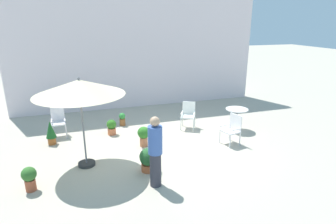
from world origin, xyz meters
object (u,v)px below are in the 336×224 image
at_px(patio_chair_2, 188,113).
at_px(potted_plant_3, 122,119).
at_px(patio_chair_0, 233,128).
at_px(patio_umbrella_0, 79,88).
at_px(cafe_table_0, 237,115).
at_px(potted_plant_5, 29,177).
at_px(standing_person, 155,151).
at_px(potted_plant_1, 51,132).
at_px(potted_plant_4, 111,127).
at_px(potted_plant_0, 148,159).
at_px(potted_plant_2, 144,135).
at_px(patio_chair_1, 58,120).

height_order(patio_chair_2, potted_plant_3, patio_chair_2).
xyz_separation_m(patio_chair_2, potted_plant_3, (-2.17, 0.92, -0.28)).
bearing_deg(potted_plant_3, patio_chair_0, -41.23).
height_order(patio_umbrella_0, potted_plant_3, patio_umbrella_0).
relative_size(cafe_table_0, potted_plant_5, 1.32).
relative_size(patio_chair_0, standing_person, 0.55).
distance_m(patio_umbrella_0, patio_chair_2, 4.23).
bearing_deg(patio_umbrella_0, potted_plant_5, -146.42).
relative_size(potted_plant_5, standing_person, 0.34).
xyz_separation_m(patio_umbrella_0, potted_plant_1, (-0.94, 1.69, -1.66)).
xyz_separation_m(patio_chair_0, patio_chair_2, (-0.78, 1.66, 0.01)).
distance_m(patio_chair_0, potted_plant_5, 5.63).
xyz_separation_m(cafe_table_0, potted_plant_5, (-6.26, -1.86, -0.20)).
bearing_deg(potted_plant_4, potted_plant_5, -127.77).
distance_m(potted_plant_0, potted_plant_3, 3.43).
height_order(potted_plant_3, potted_plant_5, potted_plant_5).
xyz_separation_m(patio_umbrella_0, potted_plant_2, (1.70, 0.71, -1.71)).
bearing_deg(potted_plant_0, potted_plant_1, 134.52).
xyz_separation_m(potted_plant_2, potted_plant_4, (-0.80, 1.22, -0.09)).
relative_size(patio_chair_2, potted_plant_3, 1.96).
relative_size(patio_chair_1, potted_plant_3, 2.08).
height_order(patio_umbrella_0, patio_chair_0, patio_umbrella_0).
height_order(patio_chair_2, potted_plant_1, patio_chair_2).
bearing_deg(standing_person, potted_plant_4, 99.67).
bearing_deg(patio_chair_1, standing_person, -59.79).
bearing_deg(patio_chair_0, potted_plant_3, 138.77).
distance_m(patio_chair_0, potted_plant_0, 2.97).
xyz_separation_m(patio_chair_2, potted_plant_1, (-4.49, -0.04, -0.12)).
bearing_deg(patio_umbrella_0, potted_plant_0, -27.52).
height_order(cafe_table_0, patio_chair_1, patio_chair_1).
xyz_separation_m(patio_umbrella_0, cafe_table_0, (5.03, 1.04, -1.54)).
distance_m(potted_plant_1, potted_plant_2, 2.82).
xyz_separation_m(patio_chair_0, patio_chair_1, (-5.07, 2.27, 0.03)).
bearing_deg(potted_plant_5, cafe_table_0, 16.51).
distance_m(potted_plant_5, standing_person, 2.83).
xyz_separation_m(patio_umbrella_0, patio_chair_1, (-0.75, 2.35, -1.52)).
bearing_deg(potted_plant_1, patio_chair_2, 0.56).
distance_m(potted_plant_2, standing_person, 2.24).
xyz_separation_m(cafe_table_0, potted_plant_3, (-3.66, 1.62, -0.28)).
distance_m(patio_umbrella_0, patio_chair_0, 4.59).
height_order(potted_plant_0, potted_plant_4, potted_plant_0).
distance_m(cafe_table_0, potted_plant_5, 6.54).
distance_m(patio_chair_2, potted_plant_1, 4.49).
bearing_deg(patio_chair_0, standing_person, -151.68).
bearing_deg(potted_plant_3, potted_plant_1, -157.30).
relative_size(potted_plant_3, standing_person, 0.28).
distance_m(patio_chair_1, potted_plant_3, 2.16).
bearing_deg(potted_plant_2, potted_plant_4, 123.39).
bearing_deg(cafe_table_0, potted_plant_5, -163.49).
height_order(patio_chair_0, potted_plant_2, patio_chair_0).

